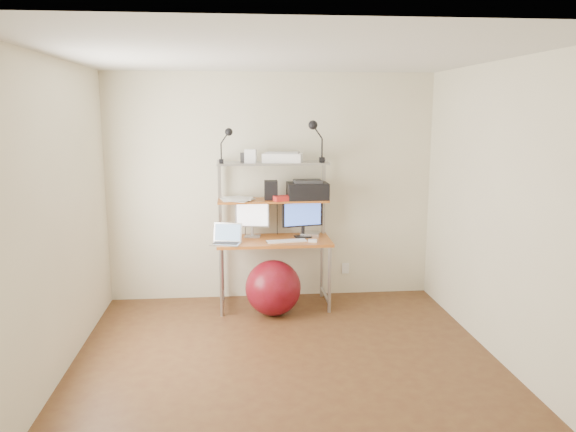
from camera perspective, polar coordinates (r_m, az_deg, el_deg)
name	(u,v)px	position (r m, az deg, el deg)	size (l,w,h in m)	color
room	(287,217)	(4.47, -0.14, -0.15)	(3.60, 3.60, 3.60)	brown
computer_desk	(273,218)	(5.99, -1.48, -0.25)	(1.20, 0.60, 1.57)	#B76023
wall_outlet	(345,268)	(6.53, 5.86, -5.30)	(0.08, 0.01, 0.12)	white
monitor_silver	(252,217)	(6.07, -3.66, -0.09)	(0.37, 0.15, 0.41)	#A5A5AA
monitor_black	(303,216)	(6.04, 1.50, -0.02)	(0.45, 0.17, 0.46)	black
laptop	(227,239)	(5.82, -6.23, -2.37)	(0.35, 0.31, 0.26)	silver
keyboard	(286,241)	(5.87, -0.16, -2.56)	(0.42, 0.12, 0.01)	white
mouse	(313,241)	(5.87, 2.51, -2.52)	(0.09, 0.06, 0.03)	white
mac_mini	(310,234)	(6.15, 2.27, -1.85)	(0.20, 0.20, 0.04)	silver
phone	(269,242)	(5.85, -1.89, -2.62)	(0.06, 0.12, 0.01)	black
printer	(307,190)	(6.04, 1.99, 2.65)	(0.44, 0.30, 0.21)	black
nas_cube	(271,190)	(5.99, -1.75, 2.64)	(0.14, 0.14, 0.20)	black
red_box	(283,198)	(5.93, -0.53, 1.81)	(0.19, 0.13, 0.05)	red
scanner	(283,157)	(6.00, -0.54, 6.01)	(0.46, 0.35, 0.11)	white
box_white	(251,156)	(5.96, -3.83, 6.12)	(0.12, 0.10, 0.14)	white
box_grey	(245,157)	(5.99, -4.39, 5.95)	(0.10, 0.10, 0.10)	#2F2F31
clip_lamp_left	(227,138)	(5.84, -6.20, 7.92)	(0.14, 0.08, 0.36)	black
clip_lamp_right	(315,132)	(5.92, 2.75, 8.54)	(0.18, 0.10, 0.44)	black
exercise_ball	(273,288)	(5.84, -1.52, -7.30)	(0.58, 0.58, 0.58)	maroon
paper_stack	(237,199)	(6.01, -5.22, 1.75)	(0.39, 0.40, 0.02)	white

